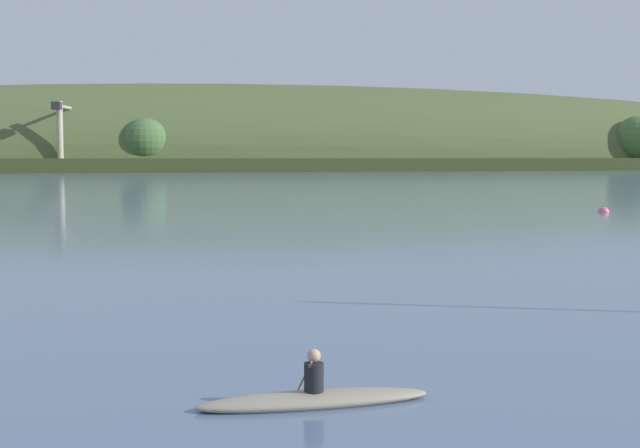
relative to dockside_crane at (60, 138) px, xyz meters
name	(u,v)px	position (x,y,z in m)	size (l,w,h in m)	color
far_shoreline_hill	(300,169)	(67.99, 31.46, -8.43)	(589.96, 84.06, 50.73)	#35401E
dockside_crane	(60,138)	(0.00, 0.00, 0.00)	(5.24, 14.31, 17.56)	#4C4C51
canoe_with_paddler	(314,398)	(12.80, -211.78, -8.48)	(3.87, 1.38, 1.02)	gray
mooring_buoy_off_fishing_boat	(604,212)	(44.38, -170.10, -8.58)	(0.79, 0.79, 0.87)	#E06675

